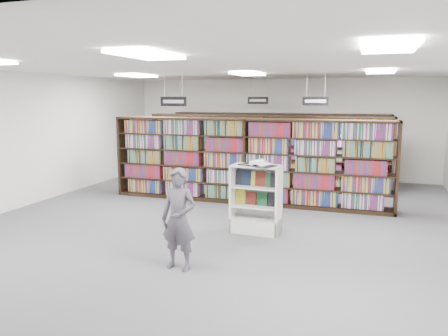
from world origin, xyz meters
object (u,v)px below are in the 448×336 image
(bookshelf_row_near, at_px, (247,161))
(endcap_display, at_px, (256,209))
(shopper, at_px, (179,219))
(open_book, at_px, (257,164))

(bookshelf_row_near, bearing_deg, endcap_display, -70.06)
(bookshelf_row_near, relative_size, endcap_display, 5.28)
(endcap_display, xyz_separation_m, shopper, (-0.66, -2.18, 0.32))
(open_book, bearing_deg, endcap_display, 132.86)
(open_book, relative_size, shopper, 0.49)
(bookshelf_row_near, bearing_deg, open_book, -70.07)
(bookshelf_row_near, distance_m, endcap_display, 2.49)
(endcap_display, relative_size, open_book, 1.71)
(endcap_display, relative_size, shopper, 0.85)
(shopper, bearing_deg, open_book, 76.99)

